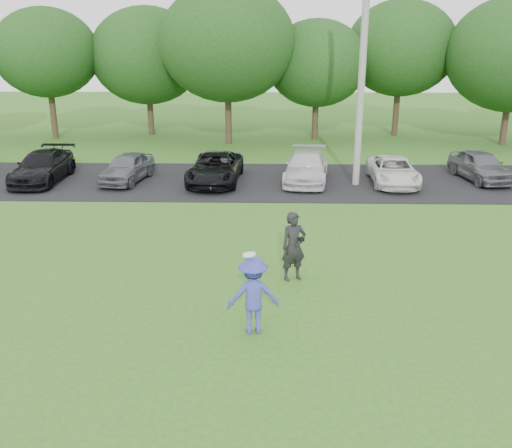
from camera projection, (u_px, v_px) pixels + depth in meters
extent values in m
plane|color=#2D671D|center=(252.00, 334.00, 12.15)|extent=(100.00, 100.00, 0.00)
cube|color=black|center=(261.00, 181.00, 24.45)|extent=(32.00, 6.50, 0.03)
cylinder|color=gray|center=(363.00, 54.00, 22.18)|extent=(0.28, 0.28, 10.55)
imported|color=#3C42AA|center=(253.00, 295.00, 12.01)|extent=(1.19, 0.80, 1.72)
cylinder|color=white|center=(249.00, 255.00, 11.54)|extent=(0.27, 0.27, 0.07)
imported|color=black|center=(294.00, 247.00, 14.57)|extent=(0.78, 0.65, 1.82)
cube|color=black|center=(301.00, 239.00, 14.31)|extent=(0.17, 0.14, 0.10)
imported|color=black|center=(43.00, 167.00, 24.19)|extent=(1.79, 4.35, 1.26)
imported|color=#5A5C61|center=(127.00, 167.00, 24.17)|extent=(2.01, 3.74, 1.21)
imported|color=black|center=(215.00, 168.00, 24.00)|extent=(2.28, 4.52, 1.23)
imported|color=silver|center=(307.00, 167.00, 24.18)|extent=(2.27, 4.48, 1.25)
imported|color=silver|center=(393.00, 171.00, 23.82)|extent=(1.90, 3.97, 1.09)
imported|color=slate|center=(480.00, 165.00, 24.39)|extent=(2.07, 3.89, 1.26)
cylinder|color=#38281C|center=(54.00, 115.00, 33.77)|extent=(0.36, 0.36, 2.70)
ellipsoid|color=#214C19|center=(46.00, 53.00, 32.61)|extent=(5.94, 5.94, 5.05)
cylinder|color=#38281C|center=(151.00, 117.00, 35.05)|extent=(0.36, 0.36, 2.20)
ellipsoid|color=#214C19|center=(147.00, 56.00, 33.88)|extent=(6.68, 6.68, 5.68)
cylinder|color=#38281C|center=(228.00, 120.00, 32.20)|extent=(0.36, 0.36, 2.70)
ellipsoid|color=#214C19|center=(227.00, 43.00, 30.87)|extent=(7.42, 7.42, 6.31)
cylinder|color=#38281C|center=(315.00, 121.00, 33.49)|extent=(0.36, 0.36, 2.20)
ellipsoid|color=#214C19|center=(317.00, 63.00, 32.44)|extent=(5.76, 5.76, 4.90)
cylinder|color=#38281C|center=(396.00, 113.00, 34.62)|extent=(0.36, 0.36, 2.70)
ellipsoid|color=#214C19|center=(401.00, 48.00, 33.40)|extent=(6.50, 6.50, 5.53)
cylinder|color=#38281C|center=(504.00, 125.00, 31.92)|extent=(0.36, 0.36, 2.20)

